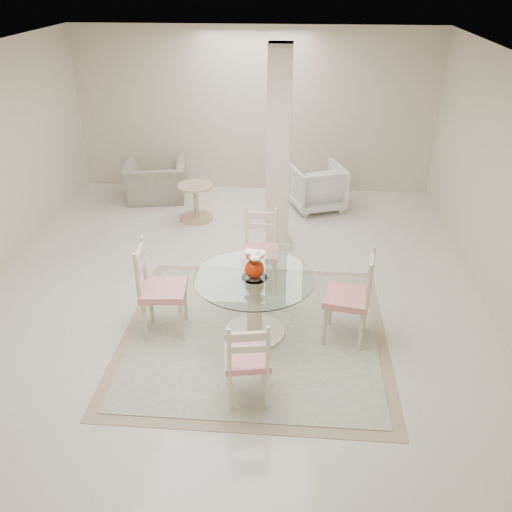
# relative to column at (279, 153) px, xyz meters

# --- Properties ---
(ground) EXTENTS (7.00, 7.00, 0.00)m
(ground) POSITION_rel_column_xyz_m (-0.50, -1.30, -1.35)
(ground) COLOR silver
(ground) RESTS_ON ground
(room_shell) EXTENTS (6.02, 7.02, 2.71)m
(room_shell) POSITION_rel_column_xyz_m (-0.50, -1.30, 0.51)
(room_shell) COLOR beige
(room_shell) RESTS_ON ground
(column) EXTENTS (0.30, 0.30, 2.70)m
(column) POSITION_rel_column_xyz_m (0.00, 0.00, 0.00)
(column) COLOR beige
(column) RESTS_ON ground
(area_rug) EXTENTS (2.81, 2.81, 0.02)m
(area_rug) POSITION_rel_column_xyz_m (-0.14, -2.13, -1.34)
(area_rug) COLOR tan
(area_rug) RESTS_ON ground
(dining_table) EXTENTS (1.24, 1.24, 0.71)m
(dining_table) POSITION_rel_column_xyz_m (-0.14, -2.13, -0.99)
(dining_table) COLOR beige
(dining_table) RESTS_ON ground
(red_vase) EXTENTS (0.23, 0.22, 0.31)m
(red_vase) POSITION_rel_column_xyz_m (-0.14, -2.13, -0.49)
(red_vase) COLOR #AE2105
(red_vase) RESTS_ON dining_table
(dining_chair_east) EXTENTS (0.53, 0.53, 1.13)m
(dining_chair_east) POSITION_rel_column_xyz_m (0.88, -2.13, -0.76)
(dining_chair_east) COLOR beige
(dining_chair_east) RESTS_ON ground
(dining_chair_north) EXTENTS (0.43, 0.44, 1.08)m
(dining_chair_north) POSITION_rel_column_xyz_m (-0.15, -1.11, -0.78)
(dining_chair_north) COLOR beige
(dining_chair_north) RESTS_ON ground
(dining_chair_west) EXTENTS (0.50, 0.50, 1.16)m
(dining_chair_west) POSITION_rel_column_xyz_m (-1.17, -2.15, -0.74)
(dining_chair_west) COLOR beige
(dining_chair_west) RESTS_ON ground
(dining_chair_south) EXTENTS (0.46, 0.46, 0.99)m
(dining_chair_south) POSITION_rel_column_xyz_m (-0.12, -3.14, -0.83)
(dining_chair_south) COLOR #F4EAC9
(dining_chair_south) RESTS_ON ground
(recliner_taupe) EXTENTS (1.14, 1.03, 0.65)m
(recliner_taupe) POSITION_rel_column_xyz_m (-2.10, 1.53, -1.03)
(recliner_taupe) COLOR #A09485
(recliner_taupe) RESTS_ON ground
(armchair_white) EXTENTS (1.00, 1.01, 0.73)m
(armchair_white) POSITION_rel_column_xyz_m (0.57, 1.38, -0.99)
(armchair_white) COLOR silver
(armchair_white) RESTS_ON ground
(side_table) EXTENTS (0.54, 0.54, 0.56)m
(side_table) POSITION_rel_column_xyz_m (-1.29, 0.80, -1.09)
(side_table) COLOR tan
(side_table) RESTS_ON ground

